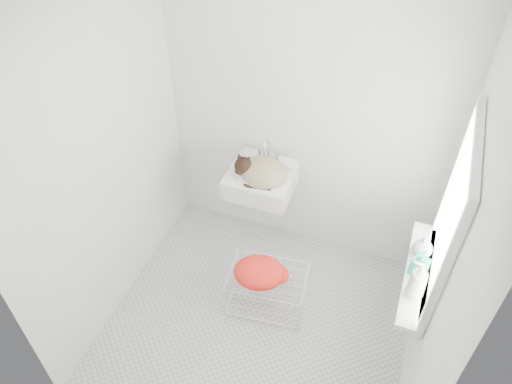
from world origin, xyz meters
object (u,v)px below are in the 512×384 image
(bottle_a, at_px, (413,295))
(sink, at_px, (261,173))
(bottle_c, at_px, (420,254))
(cat, at_px, (262,171))
(bottle_b, at_px, (417,273))
(wire_rack, at_px, (267,291))

(bottle_a, bearing_deg, sink, 149.75)
(bottle_a, xyz_separation_m, bottle_c, (0.00, 0.34, 0.00))
(cat, relative_size, bottle_a, 1.73)
(bottle_a, relative_size, bottle_b, 1.19)
(cat, distance_m, bottle_b, 1.35)
(cat, bearing_deg, sink, 135.61)
(bottle_a, distance_m, bottle_b, 0.17)
(bottle_a, bearing_deg, bottle_c, 90.00)
(bottle_b, relative_size, bottle_c, 1.19)
(cat, height_order, bottle_c, cat)
(sink, bearing_deg, wire_rack, -64.36)
(bottle_c, bearing_deg, bottle_a, -90.00)
(cat, height_order, wire_rack, cat)
(wire_rack, xyz_separation_m, bottle_b, (1.00, -0.02, 0.70))
(bottle_b, distance_m, bottle_c, 0.17)
(cat, xyz_separation_m, wire_rack, (0.24, -0.52, -0.74))
(sink, height_order, cat, cat)
(sink, bearing_deg, bottle_c, -17.41)
(bottle_a, height_order, bottle_b, bottle_a)
(bottle_a, bearing_deg, wire_rack, 168.85)
(bottle_b, bearing_deg, sink, 156.00)
(bottle_c, bearing_deg, sink, 162.59)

